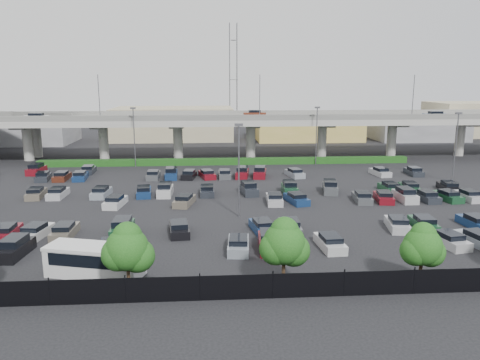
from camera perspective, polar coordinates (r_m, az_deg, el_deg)
The scene contains 10 objects.
ground at distance 59.66m, azimuth -0.66°, elevation -2.30°, with size 280.00×280.00×0.00m, color black.
overpass at distance 90.09m, azimuth -2.01°, elevation 7.05°, with size 150.00×13.00×15.80m.
hedge at distance 83.99m, azimuth -1.66°, elevation 2.28°, with size 66.00×1.60×1.10m, color #153B11.
fence at distance 32.95m, azimuth 2.16°, elevation -12.85°, with size 70.00×0.10×2.00m.
tree_row at distance 33.39m, azimuth 3.22°, elevation -7.66°, with size 65.07×3.66×5.94m.
shuttle_bus at distance 38.11m, azimuth -17.25°, elevation -9.21°, with size 7.88×4.42×2.40m.
parked_cars at distance 56.88m, azimuth -2.06°, elevation -2.39°, with size 62.97×41.59×1.67m.
light_poles at distance 60.32m, azimuth -4.71°, elevation 3.86°, with size 66.90×48.38×10.30m.
distant_buildings at distance 121.06m, azimuth 3.51°, elevation 6.78°, with size 138.00×24.00×9.00m.
comm_tower at distance 131.92m, azimuth -0.82°, elevation 12.39°, with size 2.40×2.40×30.00m.
Camera 1 is at (-3.34, -57.71, 14.76)m, focal length 35.00 mm.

